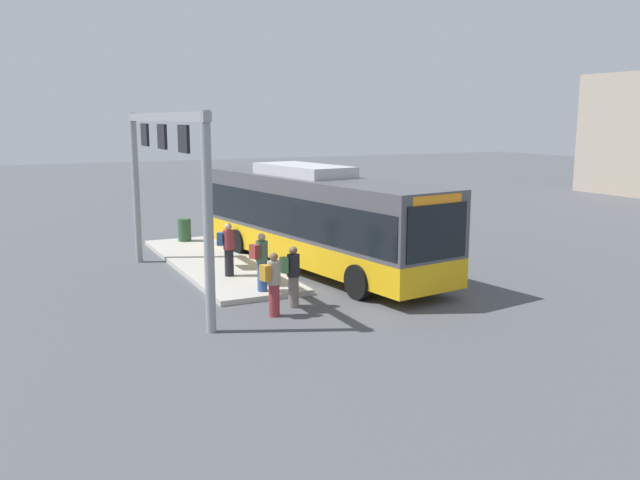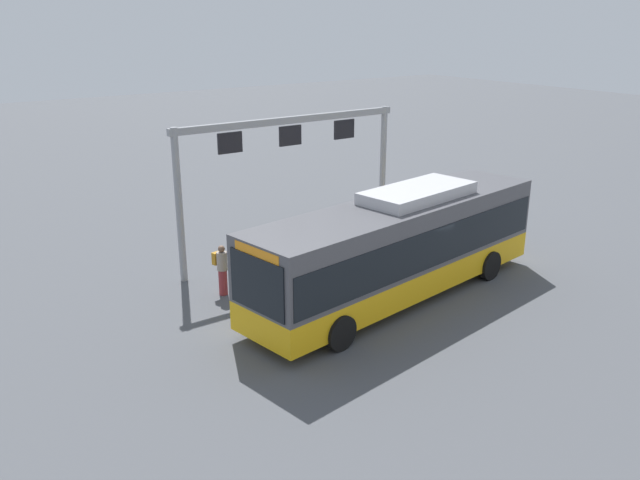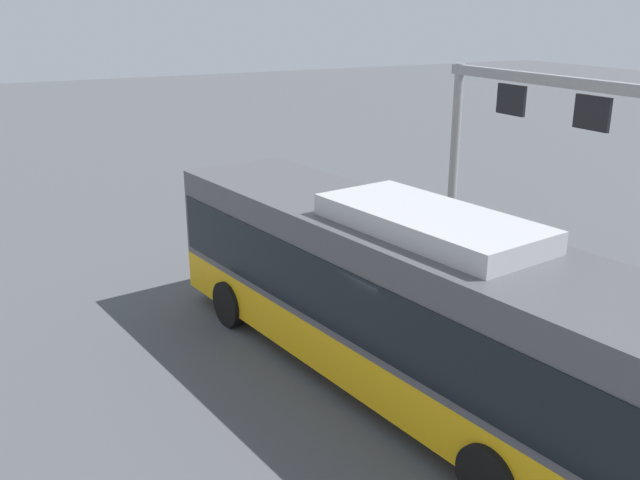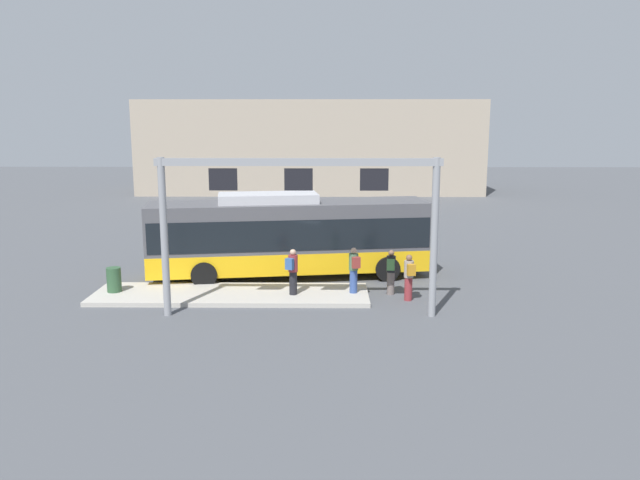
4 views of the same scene
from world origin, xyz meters
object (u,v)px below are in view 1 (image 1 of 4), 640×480
(person_boarding, at_px, (273,283))
(person_waiting_mid, at_px, (228,248))
(person_waiting_far, at_px, (261,261))
(trash_bin, at_px, (184,230))
(bus_main, at_px, (317,216))
(person_waiting_near, at_px, (292,275))

(person_boarding, relative_size, person_waiting_mid, 1.00)
(person_waiting_mid, relative_size, person_waiting_far, 1.00)
(person_waiting_mid, relative_size, trash_bin, 1.86)
(person_boarding, bearing_deg, bus_main, 40.51)
(person_waiting_far, bearing_deg, person_boarding, -120.22)
(person_boarding, bearing_deg, trash_bin, 75.21)
(person_boarding, distance_m, person_waiting_far, 1.99)
(bus_main, relative_size, trash_bin, 12.76)
(person_waiting_near, height_order, person_waiting_mid, person_waiting_mid)
(person_waiting_mid, height_order, person_waiting_far, same)
(bus_main, distance_m, trash_bin, 7.00)
(bus_main, relative_size, person_boarding, 6.88)
(person_boarding, height_order, person_waiting_far, person_waiting_far)
(bus_main, relative_size, person_waiting_near, 6.88)
(bus_main, xyz_separation_m, person_waiting_near, (3.89, -2.61, -0.92))
(bus_main, bearing_deg, person_waiting_near, -42.38)
(person_waiting_near, height_order, person_waiting_far, person_waiting_far)
(person_waiting_near, distance_m, person_waiting_far, 1.43)
(person_waiting_near, bearing_deg, person_waiting_mid, 108.05)
(person_waiting_near, xyz_separation_m, person_waiting_mid, (-3.58, -0.62, 0.16))
(bus_main, height_order, person_waiting_far, bus_main)
(bus_main, height_order, person_waiting_mid, bus_main)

